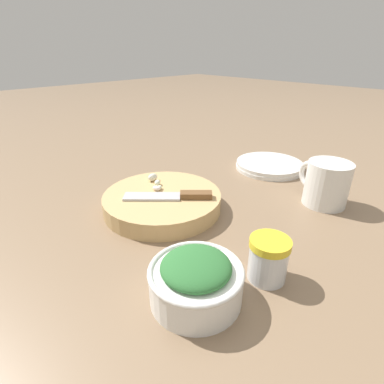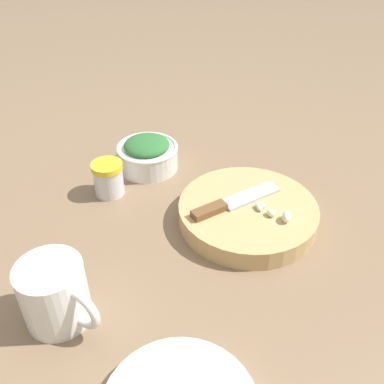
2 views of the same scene
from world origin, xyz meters
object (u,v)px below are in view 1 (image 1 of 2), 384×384
coffee_mug (326,183)px  plate_stack (269,165)px  cutting_board (162,201)px  spice_jar (268,259)px  chef_knife (173,196)px  herb_bowl (196,279)px  garlic_cloves (155,182)px

coffee_mug → plate_stack: coffee_mug is taller
cutting_board → spice_jar: spice_jar is taller
spice_jar → plate_stack: (-0.40, -0.25, -0.03)m
cutting_board → plate_stack: size_ratio=1.32×
chef_knife → herb_bowl: (0.14, 0.20, -0.01)m
chef_knife → garlic_cloves: size_ratio=2.27×
spice_jar → chef_knife: bearing=-96.9°
coffee_mug → spice_jar: bearing=8.5°
garlic_cloves → spice_jar: (0.04, 0.33, -0.01)m
spice_jar → garlic_cloves: bearing=-97.7°
garlic_cloves → plate_stack: 0.37m
garlic_cloves → coffee_mug: coffee_mug is taller
chef_knife → coffee_mug: bearing=-82.1°
herb_bowl → coffee_mug: 0.41m
herb_bowl → plate_stack: (-0.51, -0.20, -0.02)m
herb_bowl → plate_stack: 0.55m
garlic_cloves → coffee_mug: bearing=132.1°
chef_knife → plate_stack: 0.37m
herb_bowl → plate_stack: bearing=-158.4°
cutting_board → coffee_mug: (-0.27, 0.23, 0.03)m
garlic_cloves → plate_stack: bearing=167.2°
coffee_mug → chef_knife: bearing=-37.0°
spice_jar → coffee_mug: size_ratio=0.54×
chef_knife → coffee_mug: (-0.27, 0.20, 0.01)m
cutting_board → chef_knife: chef_knife is taller
spice_jar → herb_bowl: bearing=-23.2°
herb_bowl → cutting_board: bearing=-119.6°
herb_bowl → plate_stack: herb_bowl is taller
garlic_cloves → plate_stack: (-0.35, 0.08, -0.03)m
herb_bowl → coffee_mug: bearing=179.9°
cutting_board → coffee_mug: coffee_mug is taller
herb_bowl → spice_jar: same height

